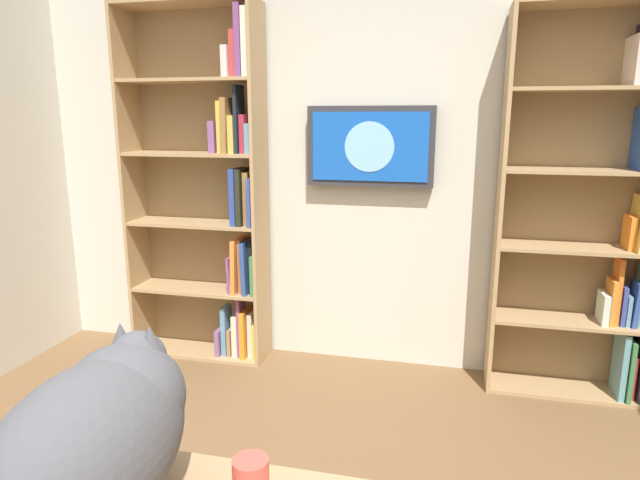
{
  "coord_description": "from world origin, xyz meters",
  "views": [
    {
      "loc": [
        -0.44,
        1.13,
        1.56
      ],
      "look_at": [
        0.09,
        -1.09,
        1.05
      ],
      "focal_mm": 30.6,
      "sensor_mm": 36.0,
      "label": 1
    }
  ],
  "objects_px": {
    "bookshelf_left": "(600,209)",
    "bookshelf_right": "(213,192)",
    "coffee_mug": "(251,479)",
    "cat": "(101,432)",
    "wall_mounted_tv": "(370,147)"
  },
  "relations": [
    {
      "from": "bookshelf_right",
      "to": "cat",
      "type": "bearing_deg",
      "value": 108.8
    },
    {
      "from": "bookshelf_right",
      "to": "cat",
      "type": "height_order",
      "value": "bookshelf_right"
    },
    {
      "from": "bookshelf_left",
      "to": "wall_mounted_tv",
      "type": "bearing_deg",
      "value": -3.63
    },
    {
      "from": "bookshelf_left",
      "to": "coffee_mug",
      "type": "relative_size",
      "value": 22.31
    },
    {
      "from": "bookshelf_left",
      "to": "bookshelf_right",
      "type": "relative_size",
      "value": 0.96
    },
    {
      "from": "bookshelf_right",
      "to": "coffee_mug",
      "type": "relative_size",
      "value": 23.29
    },
    {
      "from": "cat",
      "to": "coffee_mug",
      "type": "bearing_deg",
      "value": -161.42
    },
    {
      "from": "bookshelf_left",
      "to": "wall_mounted_tv",
      "type": "distance_m",
      "value": 1.32
    },
    {
      "from": "bookshelf_left",
      "to": "cat",
      "type": "height_order",
      "value": "bookshelf_left"
    },
    {
      "from": "cat",
      "to": "coffee_mug",
      "type": "distance_m",
      "value": 0.33
    },
    {
      "from": "wall_mounted_tv",
      "to": "coffee_mug",
      "type": "height_order",
      "value": "wall_mounted_tv"
    },
    {
      "from": "cat",
      "to": "wall_mounted_tv",
      "type": "bearing_deg",
      "value": -94.75
    },
    {
      "from": "bookshelf_left",
      "to": "bookshelf_right",
      "type": "height_order",
      "value": "bookshelf_right"
    },
    {
      "from": "cat",
      "to": "bookshelf_right",
      "type": "bearing_deg",
      "value": -71.2
    },
    {
      "from": "cat",
      "to": "coffee_mug",
      "type": "relative_size",
      "value": 6.99
    }
  ]
}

